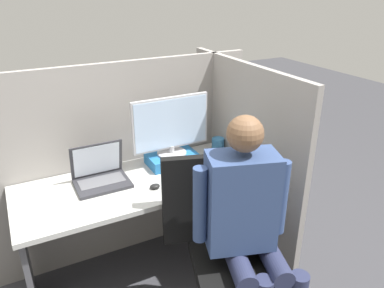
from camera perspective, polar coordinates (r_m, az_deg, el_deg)
The scene contains 12 objects.
cubicle_panel_back at distance 2.62m, azimuth -11.02°, elevation -2.97°, with size 1.93×0.04×1.39m.
cubicle_panel_right at distance 2.59m, azimuth 7.47°, elevation -3.05°, with size 0.04×1.23×1.39m.
desk at distance 2.42m, azimuth -8.37°, elevation -9.39°, with size 1.43×0.61×0.72m.
paper_box at distance 2.51m, azimuth -3.09°, elevation -2.23°, with size 0.32×0.21×0.07m.
monitor at distance 2.42m, azimuth -3.23°, elevation 2.78°, with size 0.52×0.20×0.39m.
laptop at distance 2.33m, azimuth -13.73°, elevation -4.76°, with size 0.32×0.24×0.25m.
mouse at distance 2.24m, azimuth -5.68°, elevation -6.44°, with size 0.06×0.05×0.03m.
stapler at distance 2.64m, azimuth 4.05°, elevation -1.16°, with size 0.04×0.13×0.05m.
carrot_toy at distance 2.27m, azimuth -1.69°, elevation -5.71°, with size 0.04×0.12×0.04m.
office_chair at distance 2.11m, azimuth 4.75°, elevation -15.08°, with size 0.59×0.63×1.01m.
person at distance 1.90m, azimuth 8.70°, elevation -11.81°, with size 0.46×0.48×1.30m.
coffee_mug at distance 2.67m, azimuth 3.97°, elevation -0.20°, with size 0.09×0.09×0.11m.
Camera 1 is at (-0.62, -1.63, 1.85)m, focal length 35.00 mm.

